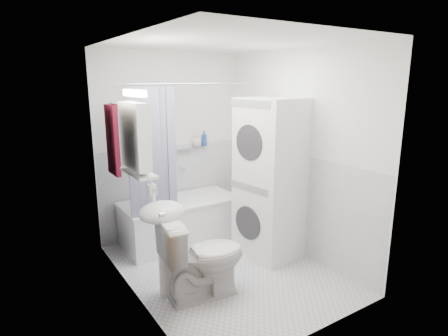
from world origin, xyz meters
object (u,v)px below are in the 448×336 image
bathtub (181,219)px  toilet (203,257)px  sink (163,227)px  washer_dryer (271,179)px

bathtub → toilet: size_ratio=1.80×
bathtub → sink: size_ratio=1.41×
sink → washer_dryer: (1.43, 0.15, 0.22)m
bathtub → toilet: bearing=-106.8°
bathtub → sink: (-0.68, -1.03, 0.39)m
sink → toilet: sink is taller
washer_dryer → toilet: washer_dryer is taller
sink → washer_dryer: size_ratio=0.56×
sink → toilet: (0.30, -0.21, -0.30)m
bathtub → toilet: (-0.37, -1.24, 0.09)m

